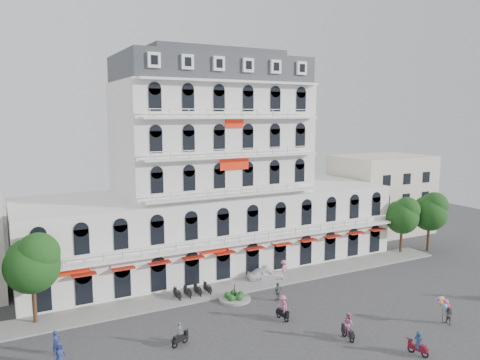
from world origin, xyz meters
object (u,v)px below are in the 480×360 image
rider_west (180,335)px  balloon_vendor (447,311)px  rider_east (418,343)px  rider_southwest (348,325)px  rider_center (283,307)px  parked_car (265,274)px

rider_west → balloon_vendor: size_ratio=0.81×
rider_east → balloon_vendor: bearing=-84.4°
rider_southwest → rider_center: rider_southwest is taller
rider_east → rider_west: bearing=41.3°
rider_southwest → rider_center: (-2.74, 5.65, 0.02)m
parked_car → balloon_vendor: 18.99m
parked_car → rider_center: rider_center is taller
parked_car → rider_center: 10.30m
rider_west → rider_east: 18.56m
rider_east → rider_center: (-5.84, 10.11, 0.30)m
rider_east → balloon_vendor: 6.96m
rider_west → balloon_vendor: (22.12, -7.35, 0.40)m
parked_car → rider_center: bearing=174.0°
rider_west → parked_car: bearing=13.4°
rider_center → rider_west: bearing=-95.6°
parked_car → rider_west: (-13.73, -9.68, 0.17)m
rider_east → rider_center: rider_center is taller
rider_center → rider_east: bearing=23.4°
parked_car → rider_center: (-3.90, -9.52, 0.55)m
rider_southwest → rider_east: bearing=-138.4°
rider_east → rider_southwest: bearing=18.5°
parked_car → rider_west: 16.80m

